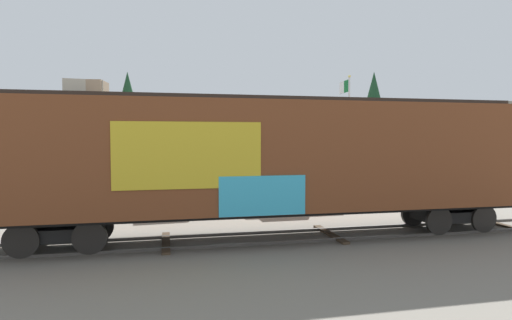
{
  "coord_description": "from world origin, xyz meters",
  "views": [
    {
      "loc": [
        -4.5,
        -12.61,
        3.15
      ],
      "look_at": [
        -1.55,
        2.41,
        2.35
      ],
      "focal_mm": 29.12,
      "sensor_mm": 36.0,
      "label": 1
    }
  ],
  "objects_px": {
    "parked_car_green": "(178,193)",
    "parked_car_white": "(291,190)",
    "freight_car": "(274,158)",
    "flagpole": "(347,114)"
  },
  "relations": [
    {
      "from": "flagpole",
      "to": "parked_car_white",
      "type": "xyz_separation_m",
      "value": [
        -5.99,
        -7.81,
        -3.9
      ]
    },
    {
      "from": "flagpole",
      "to": "parked_car_white",
      "type": "bearing_deg",
      "value": -127.5
    },
    {
      "from": "flagpole",
      "to": "parked_car_green",
      "type": "distance_m",
      "value": 13.81
    },
    {
      "from": "flagpole",
      "to": "parked_car_white",
      "type": "relative_size",
      "value": 1.73
    },
    {
      "from": "parked_car_green",
      "to": "parked_car_white",
      "type": "bearing_deg",
      "value": -3.53
    },
    {
      "from": "freight_car",
      "to": "flagpole",
      "type": "xyz_separation_m",
      "value": [
        7.98,
        12.87,
        2.19
      ]
    },
    {
      "from": "freight_car",
      "to": "flagpole",
      "type": "height_order",
      "value": "flagpole"
    },
    {
      "from": "flagpole",
      "to": "freight_car",
      "type": "bearing_deg",
      "value": -121.8
    },
    {
      "from": "parked_car_green",
      "to": "freight_car",
      "type": "bearing_deg",
      "value": -61.38
    },
    {
      "from": "parked_car_green",
      "to": "parked_car_white",
      "type": "relative_size",
      "value": 1.04
    }
  ]
}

